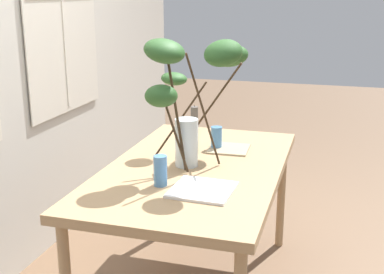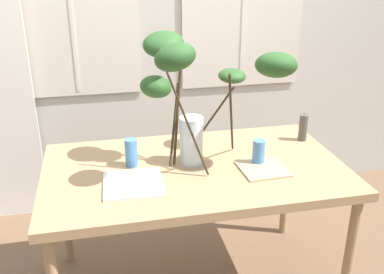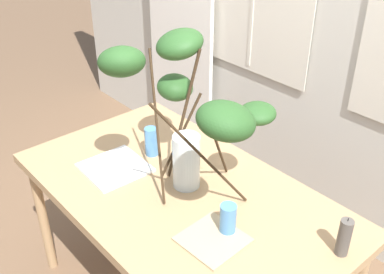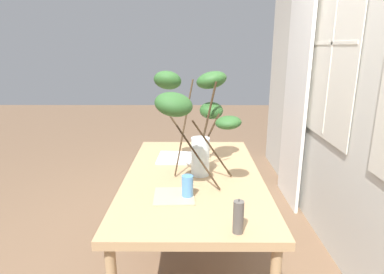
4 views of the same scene
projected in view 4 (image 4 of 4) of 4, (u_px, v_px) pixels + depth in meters
The scene contains 10 objects.
ground at pixel (194, 273), 2.35m from camera, with size 14.00×14.00×0.00m, color brown.
back_wall_with_windows at pixel (381, 81), 1.98m from camera, with size 5.20×0.14×2.76m.
curtain_sheer_side at pixel (297, 81), 3.18m from camera, with size 0.67×0.03×2.53m, color white.
dining_table at pixel (194, 184), 2.17m from camera, with size 1.54×0.89×0.77m.
vase_with_branches at pixel (196, 110), 2.01m from camera, with size 0.78×0.59×0.69m.
drinking_glass_blue_left at pixel (204, 150), 2.43m from camera, with size 0.06×0.06×0.15m, color #4C84BC.
drinking_glass_blue_right at pixel (188, 187), 1.81m from camera, with size 0.07×0.07×0.13m, color #4C84BC.
plate_square_left at pixel (177, 158), 2.46m from camera, with size 0.28×0.28×0.01m, color white.
plate_square_right at pixel (175, 196), 1.83m from camera, with size 0.23×0.23×0.01m, color tan.
pillar_candle at pixel (239, 217), 1.46m from camera, with size 0.05×0.05×0.17m.
Camera 4 is at (2.00, -0.00, 1.59)m, focal length 30.33 mm.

